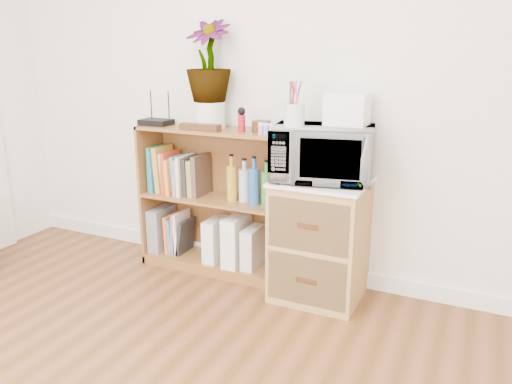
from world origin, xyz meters
The scene contains 21 objects.
skirting_board centered at (0.00, 2.24, 0.05)m, with size 4.00×0.02×0.10m, color white.
bookshelf centered at (-0.35, 2.10, 0.47)m, with size 1.00×0.30×0.95m, color brown.
wicker_unit centered at (0.40, 2.02, 0.35)m, with size 0.50×0.45×0.70m, color #9E7542.
microwave centered at (0.40, 2.02, 0.87)m, with size 0.55×0.37×0.30m, color white.
pen_cup centered at (0.26, 1.94, 1.09)m, with size 0.11×0.11×0.12m, color silver.
small_appliance centered at (0.50, 2.11, 1.11)m, with size 0.22×0.19×0.18m, color white.
router centered at (-0.76, 2.08, 0.97)m, with size 0.20×0.14×0.04m, color black.
white_bowl centered at (-0.51, 2.07, 0.97)m, with size 0.13×0.13×0.03m, color white.
plant_pot centered at (-0.38, 2.12, 1.03)m, with size 0.19×0.19×0.16m, color silver.
potted_plant centered at (-0.38, 2.12, 1.36)m, with size 0.28×0.28×0.49m, color #2F7730.
trinket_box centered at (-0.38, 2.00, 0.97)m, with size 0.26×0.07×0.04m, color #36210E.
kokeshi_doll centered at (-0.12, 2.06, 1.00)m, with size 0.05×0.05×0.10m, color maroon.
wooden_bowl centered at (-0.02, 2.11, 0.98)m, with size 0.11×0.11×0.07m, color #33180D.
paint_jars centered at (0.06, 2.01, 0.98)m, with size 0.12×0.04×0.06m, color #CF7390.
file_box centered at (-0.78, 2.10, 0.22)m, with size 0.09×0.24×0.30m, color slate.
magazine_holder_left centered at (-0.34, 2.09, 0.21)m, with size 0.09×0.23×0.28m, color white.
magazine_holder_mid centered at (-0.18, 2.09, 0.23)m, with size 0.10×0.26×0.33m, color white.
magazine_holder_right centered at (-0.07, 2.09, 0.20)m, with size 0.08×0.21×0.26m, color silver.
cookbooks centered at (-0.63, 2.10, 0.63)m, with size 0.38×0.20×0.31m.
liquor_bottles centered at (-0.09, 2.10, 0.64)m, with size 0.30×0.07×0.29m.
lower_books centered at (-0.64, 2.10, 0.20)m, with size 0.15×0.19×0.29m.
Camera 1 is at (1.22, -0.60, 1.43)m, focal length 35.00 mm.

